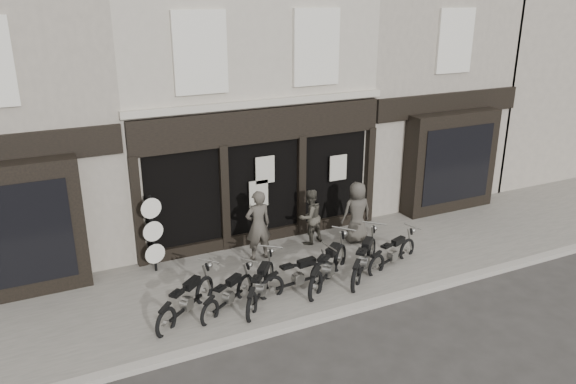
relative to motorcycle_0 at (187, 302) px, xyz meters
name	(u,v)px	position (x,y,z in m)	size (l,w,h in m)	color
ground_plane	(313,290)	(3.07, -0.09, -0.41)	(90.00, 90.00, 0.00)	#2D2B28
pavement	(296,272)	(3.07, 0.81, -0.35)	(30.00, 4.20, 0.12)	#615C55
kerb	(339,313)	(3.07, -1.34, -0.34)	(30.00, 0.25, 0.13)	gray
central_building	(223,85)	(3.07, 5.87, 3.67)	(7.30, 6.22, 8.34)	#B3AA99
neighbour_right	(394,74)	(9.42, 5.81, 3.63)	(5.60, 6.73, 8.34)	#9F9486
filler_right	(555,61)	(17.57, 5.91, 3.69)	(11.00, 6.00, 8.20)	#9F9486
motorcycle_0	(187,302)	(0.00, 0.00, 0.00)	(1.79, 1.56, 1.02)	black
motorcycle_1	(229,297)	(0.93, -0.10, -0.04)	(1.70, 1.29, 0.93)	black
motorcycle_2	(261,287)	(1.71, -0.11, 0.00)	(1.55, 1.83, 1.04)	black
motorcycle_3	(298,278)	(2.70, -0.04, -0.01)	(2.09, 0.57, 1.00)	black
motorcycle_4	(329,268)	(3.54, -0.03, 0.04)	(1.99, 1.71, 1.13)	black
motorcycle_5	(364,261)	(4.54, -0.07, 0.03)	(1.85, 1.78, 1.11)	black
motorcycle_6	(393,255)	(5.48, 0.02, -0.03)	(1.89, 0.90, 0.94)	black
man_left	(258,225)	(2.48, 1.84, 0.66)	(0.69, 0.45, 1.90)	#423D36
man_centre	(310,217)	(4.16, 2.13, 0.50)	(0.76, 0.60, 1.57)	#3F3C33
man_right	(357,212)	(5.38, 1.65, 0.59)	(0.85, 0.56, 1.75)	#403C35
advert_sign_post	(153,237)	(-0.14, 2.31, 0.64)	(0.52, 0.34, 2.16)	black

